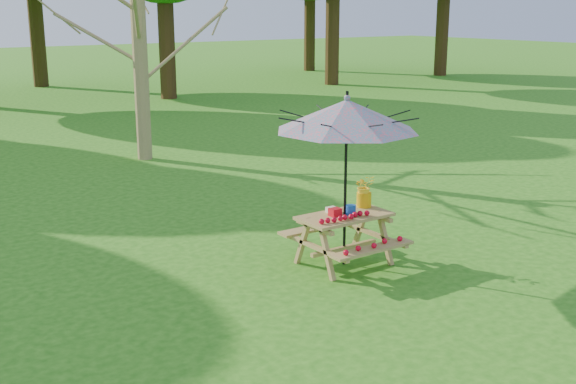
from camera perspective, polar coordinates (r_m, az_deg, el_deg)
picnic_table at (r=9.37m, az=4.48°, el=-3.82°), size 1.20×1.32×0.67m
patio_umbrella at (r=9.00m, az=4.67°, el=6.05°), size 2.19×2.19×2.25m
produce_bins at (r=9.25m, az=4.23°, el=-1.48°), size 0.33×0.35×0.13m
tomatoes_row at (r=9.03m, az=4.50°, el=-2.00°), size 0.77×0.13×0.07m
flower_bucket at (r=9.60m, az=6.04°, el=0.15°), size 0.32×0.30×0.43m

